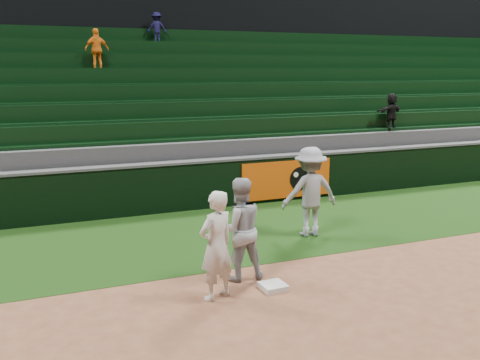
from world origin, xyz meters
The scene contains 9 objects.
ground centered at (0.00, 0.00, 0.00)m, with size 70.00×70.00×0.00m, color brown.
foul_grass centered at (0.00, 3.00, 0.00)m, with size 36.00×4.20×0.01m, color black.
upper_deck centered at (0.00, 17.45, 6.00)m, with size 40.00×12.00×12.00m, color black.
first_base centered at (0.12, -0.16, 0.04)m, with size 0.39×0.39×0.09m, color silver.
first_baseman centered at (-0.85, -0.15, 0.86)m, with size 0.63×0.41×1.72m, color silver.
baserunner centered at (-0.22, 0.47, 0.88)m, with size 0.85×0.66×1.75m, color #9DA0A8.
base_coach centered at (2.06, 2.13, 0.96)m, with size 1.23×0.71×1.90m, color #8F919B.
field_wall centered at (0.03, 5.20, 0.63)m, with size 36.00×0.45×1.25m.
stadium_seating centered at (0.00, 8.97, 1.70)m, with size 36.00×5.95×5.38m.
Camera 1 is at (-3.45, -7.47, 3.50)m, focal length 40.00 mm.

